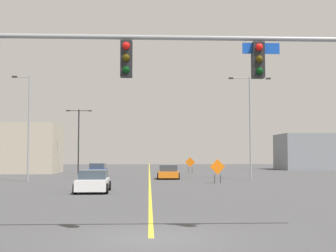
# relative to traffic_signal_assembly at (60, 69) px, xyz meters

# --- Properties ---
(ground) EXTENTS (195.68, 195.68, 0.00)m
(ground) POSITION_rel_traffic_signal_assembly_xyz_m (2.64, 0.02, -4.83)
(ground) COLOR #444447
(road_centre_stripe) EXTENTS (0.16, 108.71, 0.01)m
(road_centre_stripe) POSITION_rel_traffic_signal_assembly_xyz_m (2.64, 54.37, -4.83)
(road_centre_stripe) COLOR yellow
(road_centre_stripe) RESTS_ON ground
(traffic_signal_assembly) EXTENTS (15.50, 0.44, 6.37)m
(traffic_signal_assembly) POSITION_rel_traffic_signal_assembly_xyz_m (0.00, 0.00, 0.00)
(traffic_signal_assembly) COLOR gray
(traffic_signal_assembly) RESTS_ON ground
(street_lamp_mid_right) EXTENTS (4.03, 0.24, 9.78)m
(street_lamp_mid_right) POSITION_rel_traffic_signal_assembly_xyz_m (12.16, 28.83, 0.88)
(street_lamp_mid_right) COLOR gray
(street_lamp_mid_right) RESTS_ON ground
(street_lamp_mid_left) EXTENTS (3.13, 0.24, 7.95)m
(street_lamp_mid_left) POSITION_rel_traffic_signal_assembly_xyz_m (-6.12, 42.38, -0.14)
(street_lamp_mid_left) COLOR black
(street_lamp_mid_left) RESTS_ON ground
(street_lamp_far_left) EXTENTS (1.63, 0.24, 9.38)m
(street_lamp_far_left) POSITION_rel_traffic_signal_assembly_xyz_m (-8.07, 26.57, 0.26)
(street_lamp_far_left) COLOR gray
(street_lamp_far_left) RESTS_ON ground
(construction_sign_right_lane) EXTENTS (1.27, 0.22, 2.00)m
(construction_sign_right_lane) POSITION_rel_traffic_signal_assembly_xyz_m (8.23, 23.78, -3.57)
(construction_sign_right_lane) COLOR orange
(construction_sign_right_lane) RESTS_ON ground
(construction_sign_median_far) EXTENTS (1.27, 0.20, 2.04)m
(construction_sign_median_far) POSITION_rel_traffic_signal_assembly_xyz_m (7.89, 44.39, -3.54)
(construction_sign_median_far) COLOR orange
(construction_sign_median_far) RESTS_ON ground
(car_orange_near) EXTENTS (2.28, 4.07, 1.36)m
(car_orange_near) POSITION_rel_traffic_signal_assembly_xyz_m (4.49, 30.86, -4.21)
(car_orange_near) COLOR orange
(car_orange_near) RESTS_ON ground
(car_blue_passing) EXTENTS (1.95, 3.84, 1.44)m
(car_blue_passing) POSITION_rel_traffic_signal_assembly_xyz_m (-2.93, 35.21, -4.16)
(car_blue_passing) COLOR #1E389E
(car_blue_passing) RESTS_ON ground
(car_white_far) EXTENTS (2.19, 3.95, 1.39)m
(car_white_far) POSITION_rel_traffic_signal_assembly_xyz_m (-0.96, 15.66, -4.18)
(car_white_far) COLOR white
(car_white_far) RESTS_ON ground
(roadside_building_west) EXTENTS (10.54, 6.88, 6.32)m
(roadside_building_west) POSITION_rel_traffic_signal_assembly_xyz_m (-14.38, 45.14, -1.67)
(roadside_building_west) COLOR #B2A893
(roadside_building_west) RESTS_ON ground
(roadside_building_east) EXTENTS (8.42, 7.78, 5.61)m
(roadside_building_east) POSITION_rel_traffic_signal_assembly_xyz_m (27.46, 56.54, -2.02)
(roadside_building_east) COLOR gray
(roadside_building_east) RESTS_ON ground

